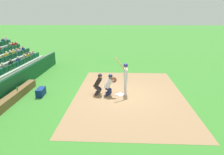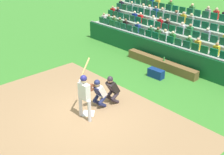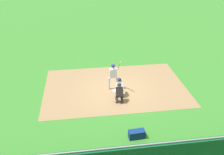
# 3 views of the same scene
# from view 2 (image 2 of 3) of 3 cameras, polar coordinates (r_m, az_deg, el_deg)

# --- Properties ---
(ground_plane) EXTENTS (160.00, 160.00, 0.00)m
(ground_plane) POSITION_cam_2_polar(r_m,az_deg,el_deg) (11.21, -4.70, -7.21)
(ground_plane) COLOR #367A2A
(infield_dirt_patch) EXTENTS (9.32, 6.08, 0.01)m
(infield_dirt_patch) POSITION_cam_2_polar(r_m,az_deg,el_deg) (10.97, -6.77, -8.13)
(infield_dirt_patch) COLOR #94714F
(infield_dirt_patch) RESTS_ON ground_plane
(home_plate_marker) EXTENTS (0.62, 0.62, 0.02)m
(home_plate_marker) POSITION_cam_2_polar(r_m,az_deg,el_deg) (11.20, -4.71, -7.14)
(home_plate_marker) COLOR white
(home_plate_marker) RESTS_ON infield_dirt_patch
(batter_at_plate) EXTENTS (0.72, 0.72, 2.22)m
(batter_at_plate) POSITION_cam_2_polar(r_m,az_deg,el_deg) (10.39, -5.58, -2.87)
(batter_at_plate) COLOR silver
(batter_at_plate) RESTS_ON ground_plane
(catcher_crouching) EXTENTS (0.49, 0.73, 1.27)m
(catcher_crouching) POSITION_cam_2_polar(r_m,az_deg,el_deg) (11.26, -2.72, -2.80)
(catcher_crouching) COLOR navy
(catcher_crouching) RESTS_ON ground_plane
(home_plate_umpire) EXTENTS (0.48, 0.51, 1.26)m
(home_plate_umpire) POSITION_cam_2_polar(r_m,az_deg,el_deg) (11.54, 0.00, -2.12)
(home_plate_umpire) COLOR #2D242F
(home_plate_umpire) RESTS_ON ground_plane
(dugout_wall) EXTENTS (14.84, 0.24, 1.18)m
(dugout_wall) POSITION_cam_2_polar(r_m,az_deg,el_deg) (15.04, 13.92, 3.46)
(dugout_wall) COLOR #114E29
(dugout_wall) RESTS_ON ground_plane
(dugout_bench) EXTENTS (4.35, 0.40, 0.44)m
(dugout_bench) POSITION_cam_2_polar(r_m,az_deg,el_deg) (15.25, 9.70, 2.77)
(dugout_bench) COLOR brown
(dugout_bench) RESTS_ON ground_plane
(water_bottle_on_bench) EXTENTS (0.07, 0.07, 0.20)m
(water_bottle_on_bench) POSITION_cam_2_polar(r_m,az_deg,el_deg) (15.00, 10.36, 3.65)
(water_bottle_on_bench) COLOR green
(water_bottle_on_bench) RESTS_ON dugout_bench
(equipment_duffel_bag) EXTENTS (0.82, 0.40, 0.43)m
(equipment_duffel_bag) POSITION_cam_2_polar(r_m,az_deg,el_deg) (14.09, 8.77, 0.83)
(equipment_duffel_bag) COLOR navy
(equipment_duffel_bag) RESTS_ON ground_plane
(bleacher_stand) EXTENTS (18.74, 3.61, 2.32)m
(bleacher_stand) POSITION_cam_2_polar(r_m,az_deg,el_deg) (18.26, 21.07, 6.74)
(bleacher_stand) COLOR #94A293
(bleacher_stand) RESTS_ON ground_plane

